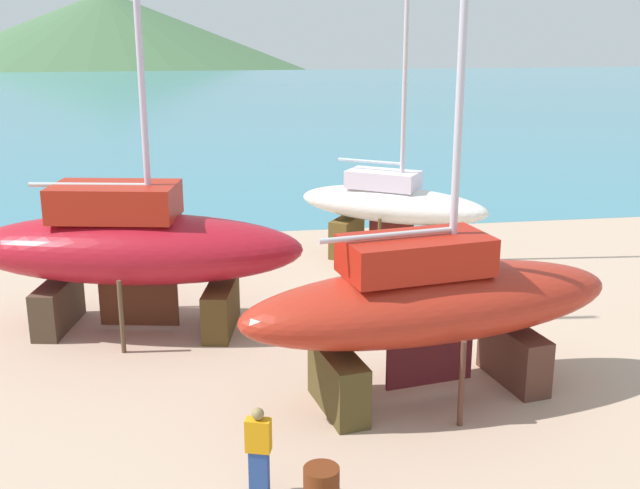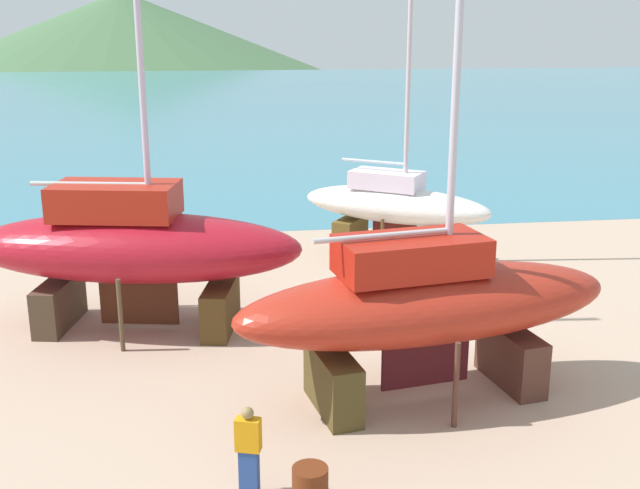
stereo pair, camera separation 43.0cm
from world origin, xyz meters
The scene contains 7 objects.
ground_plane centered at (0.00, -4.02, 0.00)m, with size 53.76×53.76×0.00m, color tan.
sea_water centered at (0.00, 66.32, 0.00)m, with size 165.58×113.80×0.01m, color teal.
headland_hill centered at (-26.26, 177.68, 0.00)m, with size 161.54×161.54×31.24m, color #466B44.
sailboat_small_center centered at (-1.01, -5.45, 2.23)m, with size 9.04×4.10×15.82m.
sailboat_far_slipway centered at (-7.72, -0.36, 2.33)m, with size 9.43×4.63×14.59m.
sailboat_large_starboard centered at (0.66, 4.81, 1.96)m, with size 6.82×5.56×11.04m.
worker centered at (-5.07, -8.75, 0.89)m, with size 0.49×0.37×1.71m.
Camera 2 is at (-5.47, -20.95, 8.10)m, focal length 43.63 mm.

